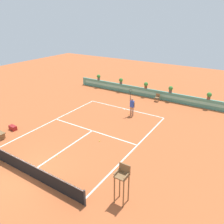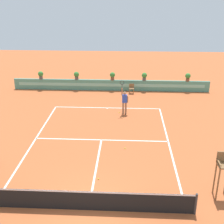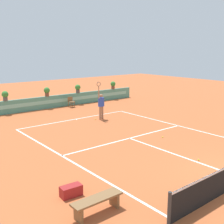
{
  "view_description": "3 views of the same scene",
  "coord_description": "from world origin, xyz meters",
  "px_view_note": "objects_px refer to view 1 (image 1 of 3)",
  "views": [
    {
      "loc": [
        9.86,
        -6.13,
        8.63
      ],
      "look_at": [
        0.54,
        8.57,
        1.0
      ],
      "focal_mm": 35.28,
      "sensor_mm": 36.0,
      "label": 1
    },
    {
      "loc": [
        1.52,
        -10.02,
        8.54
      ],
      "look_at": [
        0.54,
        8.57,
        1.0
      ],
      "focal_mm": 47.9,
      "sensor_mm": 36.0,
      "label": 2
    },
    {
      "loc": [
        -9.92,
        -4.38,
        4.68
      ],
      "look_at": [
        0.54,
        8.57,
        1.0
      ],
      "focal_mm": 45.66,
      "sensor_mm": 36.0,
      "label": 3
    }
  ],
  "objects_px": {
    "tennis_ball_by_sideline": "(99,141)",
    "potted_plant_far_right": "(209,95)",
    "ball_kid_chair": "(157,97)",
    "umpire_chair": "(122,180)",
    "potted_plant_centre": "(146,85)",
    "potted_plant_far_left": "(99,77)",
    "potted_plant_right": "(171,89)",
    "tennis_ball_mid_court": "(57,156)",
    "gear_bag": "(13,128)",
    "tennis_player": "(132,105)",
    "tennis_ball_near_baseline": "(129,114)",
    "potted_plant_left": "(121,81)"
  },
  "relations": [
    {
      "from": "potted_plant_right",
      "to": "potted_plant_left",
      "type": "height_order",
      "value": "same"
    },
    {
      "from": "potted_plant_left",
      "to": "potted_plant_right",
      "type": "bearing_deg",
      "value": 0.0
    },
    {
      "from": "ball_kid_chair",
      "to": "gear_bag",
      "type": "xyz_separation_m",
      "value": [
        -7.56,
        -12.61,
        -0.3
      ]
    },
    {
      "from": "umpire_chair",
      "to": "potted_plant_centre",
      "type": "height_order",
      "value": "umpire_chair"
    },
    {
      "from": "ball_kid_chair",
      "to": "potted_plant_far_left",
      "type": "bearing_deg",
      "value": 175.01
    },
    {
      "from": "potted_plant_left",
      "to": "ball_kid_chair",
      "type": "bearing_deg",
      "value": -8.23
    },
    {
      "from": "tennis_player",
      "to": "tennis_ball_mid_court",
      "type": "height_order",
      "value": "tennis_player"
    },
    {
      "from": "potted_plant_right",
      "to": "potted_plant_far_left",
      "type": "bearing_deg",
      "value": 180.0
    },
    {
      "from": "gear_bag",
      "to": "potted_plant_far_left",
      "type": "relative_size",
      "value": 0.97
    },
    {
      "from": "tennis_ball_by_sideline",
      "to": "potted_plant_far_right",
      "type": "relative_size",
      "value": 0.09
    },
    {
      "from": "gear_bag",
      "to": "tennis_ball_near_baseline",
      "type": "xyz_separation_m",
      "value": [
        6.6,
        7.83,
        -0.15
      ]
    },
    {
      "from": "tennis_ball_by_sideline",
      "to": "potted_plant_right",
      "type": "xyz_separation_m",
      "value": [
        1.6,
        11.04,
        1.38
      ]
    },
    {
      "from": "ball_kid_chair",
      "to": "potted_plant_far_left",
      "type": "relative_size",
      "value": 1.17
    },
    {
      "from": "potted_plant_far_right",
      "to": "potted_plant_centre",
      "type": "height_order",
      "value": "same"
    },
    {
      "from": "potted_plant_right",
      "to": "potted_plant_left",
      "type": "xyz_separation_m",
      "value": [
        -6.2,
        0.0,
        0.0
      ]
    },
    {
      "from": "tennis_ball_by_sideline",
      "to": "potted_plant_centre",
      "type": "xyz_separation_m",
      "value": [
        -1.3,
        11.04,
        1.38
      ]
    },
    {
      "from": "ball_kid_chair",
      "to": "tennis_ball_by_sideline",
      "type": "bearing_deg",
      "value": -92.53
    },
    {
      "from": "tennis_ball_near_baseline",
      "to": "potted_plant_right",
      "type": "bearing_deg",
      "value": 69.12
    },
    {
      "from": "umpire_chair",
      "to": "potted_plant_centre",
      "type": "relative_size",
      "value": 2.96
    },
    {
      "from": "tennis_ball_mid_court",
      "to": "tennis_player",
      "type": "bearing_deg",
      "value": 82.33
    },
    {
      "from": "gear_bag",
      "to": "tennis_ball_mid_court",
      "type": "xyz_separation_m",
      "value": [
        5.84,
        -0.82,
        -0.15
      ]
    },
    {
      "from": "ball_kid_chair",
      "to": "gear_bag",
      "type": "height_order",
      "value": "ball_kid_chair"
    },
    {
      "from": "gear_bag",
      "to": "potted_plant_far_left",
      "type": "bearing_deg",
      "value": 93.54
    },
    {
      "from": "potted_plant_left",
      "to": "tennis_player",
      "type": "bearing_deg",
      "value": -51.56
    },
    {
      "from": "potted_plant_far_right",
      "to": "ball_kid_chair",
      "type": "bearing_deg",
      "value": -171.75
    },
    {
      "from": "tennis_player",
      "to": "potted_plant_far_right",
      "type": "relative_size",
      "value": 3.57
    },
    {
      "from": "tennis_player",
      "to": "tennis_ball_mid_court",
      "type": "bearing_deg",
      "value": -97.67
    },
    {
      "from": "ball_kid_chair",
      "to": "potted_plant_centre",
      "type": "distance_m",
      "value": 2.12
    },
    {
      "from": "tennis_player",
      "to": "tennis_ball_mid_court",
      "type": "distance_m",
      "value": 8.65
    },
    {
      "from": "tennis_ball_by_sideline",
      "to": "potted_plant_far_right",
      "type": "xyz_separation_m",
      "value": [
        5.51,
        11.04,
        1.38
      ]
    },
    {
      "from": "tennis_player",
      "to": "potted_plant_far_right",
      "type": "distance_m",
      "value": 7.98
    },
    {
      "from": "tennis_ball_near_baseline",
      "to": "potted_plant_centre",
      "type": "distance_m",
      "value": 5.73
    },
    {
      "from": "potted_plant_far_left",
      "to": "umpire_chair",
      "type": "bearing_deg",
      "value": -51.05
    },
    {
      "from": "potted_plant_far_left",
      "to": "potted_plant_left",
      "type": "bearing_deg",
      "value": 0.0
    },
    {
      "from": "potted_plant_far_right",
      "to": "tennis_ball_near_baseline",
      "type": "bearing_deg",
      "value": -137.48
    },
    {
      "from": "tennis_ball_near_baseline",
      "to": "potted_plant_right",
      "type": "xyz_separation_m",
      "value": [
        2.1,
        5.51,
        1.38
      ]
    },
    {
      "from": "umpire_chair",
      "to": "tennis_ball_mid_court",
      "type": "distance_m",
      "value": 5.8
    },
    {
      "from": "tennis_ball_near_baseline",
      "to": "tennis_ball_by_sideline",
      "type": "relative_size",
      "value": 1.0
    },
    {
      "from": "tennis_ball_mid_court",
      "to": "potted_plant_far_left",
      "type": "distance_m",
      "value": 15.71
    },
    {
      "from": "tennis_player",
      "to": "potted_plant_centre",
      "type": "relative_size",
      "value": 3.57
    },
    {
      "from": "tennis_ball_by_sideline",
      "to": "potted_plant_far_right",
      "type": "bearing_deg",
      "value": 63.49
    },
    {
      "from": "potted_plant_centre",
      "to": "potted_plant_left",
      "type": "bearing_deg",
      "value": 180.0
    },
    {
      "from": "tennis_player",
      "to": "tennis_ball_by_sideline",
      "type": "height_order",
      "value": "tennis_player"
    },
    {
      "from": "gear_bag",
      "to": "tennis_ball_by_sideline",
      "type": "distance_m",
      "value": 7.47
    },
    {
      "from": "potted_plant_right",
      "to": "tennis_ball_mid_court",
      "type": "bearing_deg",
      "value": -101.44
    },
    {
      "from": "umpire_chair",
      "to": "potted_plant_right",
      "type": "bearing_deg",
      "value": 100.12
    },
    {
      "from": "potted_plant_centre",
      "to": "potted_plant_far_left",
      "type": "relative_size",
      "value": 1.0
    },
    {
      "from": "ball_kid_chair",
      "to": "tennis_ball_mid_court",
      "type": "bearing_deg",
      "value": -97.31
    },
    {
      "from": "ball_kid_chair",
      "to": "tennis_ball_mid_court",
      "type": "xyz_separation_m",
      "value": [
        -1.72,
        -13.43,
        -0.44
      ]
    },
    {
      "from": "tennis_ball_by_sideline",
      "to": "potted_plant_centre",
      "type": "relative_size",
      "value": 0.09
    }
  ]
}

